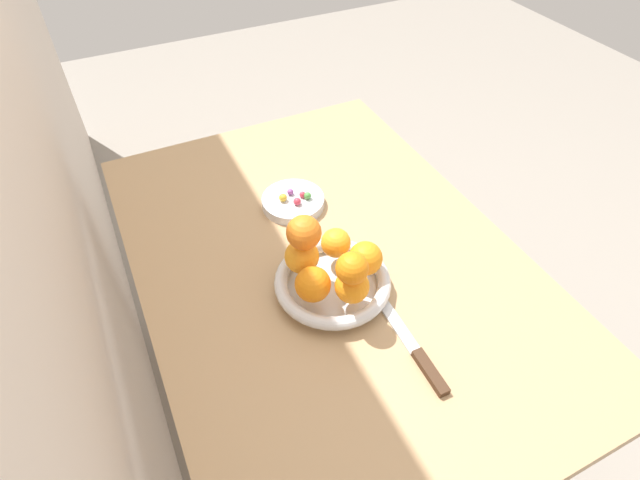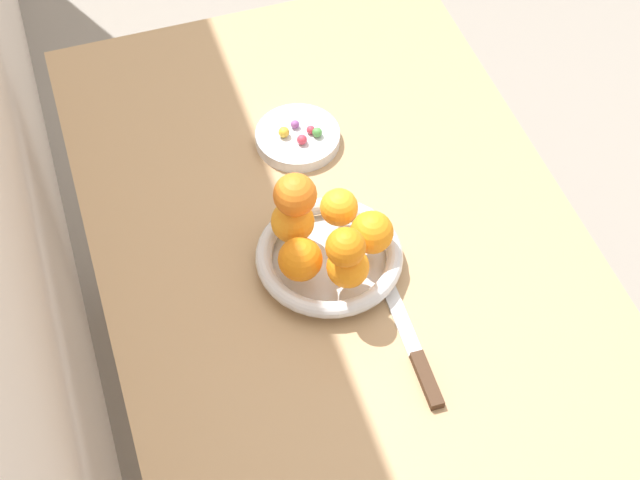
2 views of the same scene
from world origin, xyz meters
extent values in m
plane|color=gray|center=(0.00, 0.00, 0.00)|extent=(6.00, 6.00, 0.00)
cube|color=tan|center=(0.00, 0.00, 0.72)|extent=(1.10, 0.76, 0.04)
cylinder|color=tan|center=(0.49, -0.32, 0.35)|extent=(0.05, 0.05, 0.70)
cylinder|color=tan|center=(0.49, 0.32, 0.35)|extent=(0.05, 0.05, 0.70)
cylinder|color=silver|center=(-0.08, 0.03, 0.75)|extent=(0.18, 0.18, 0.01)
torus|color=silver|center=(-0.08, 0.03, 0.77)|extent=(0.23, 0.23, 0.03)
cylinder|color=silver|center=(0.18, 0.00, 0.75)|extent=(0.14, 0.14, 0.02)
sphere|color=orange|center=(-0.04, 0.08, 0.81)|extent=(0.07, 0.07, 0.07)
sphere|color=orange|center=(-0.11, 0.09, 0.81)|extent=(0.07, 0.07, 0.07)
sphere|color=orange|center=(-0.14, 0.02, 0.81)|extent=(0.06, 0.06, 0.06)
sphere|color=orange|center=(-0.10, -0.03, 0.81)|extent=(0.07, 0.07, 0.07)
sphere|color=orange|center=(-0.03, 0.00, 0.81)|extent=(0.06, 0.06, 0.06)
sphere|color=orange|center=(-0.04, 0.07, 0.88)|extent=(0.06, 0.06, 0.06)
sphere|color=orange|center=(-0.15, 0.03, 0.87)|extent=(0.06, 0.06, 0.06)
sphere|color=#C6384C|center=(0.16, 0.00, 0.77)|extent=(0.02, 0.02, 0.02)
sphere|color=#C6384C|center=(0.18, -0.02, 0.77)|extent=(0.01, 0.01, 0.01)
sphere|color=#8C4C99|center=(0.20, 0.00, 0.77)|extent=(0.01, 0.01, 0.01)
sphere|color=gold|center=(0.18, 0.02, 0.77)|extent=(0.02, 0.02, 0.02)
sphere|color=#4C9947|center=(0.17, -0.03, 0.77)|extent=(0.02, 0.02, 0.02)
cube|color=#3F2819|center=(-0.32, -0.03, 0.75)|extent=(0.09, 0.02, 0.01)
cube|color=silver|center=(-0.19, -0.04, 0.74)|extent=(0.17, 0.03, 0.01)
camera|label=1|loc=(-0.64, 0.33, 1.50)|focal=28.00mm
camera|label=2|loc=(-0.94, 0.33, 1.96)|focal=55.00mm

